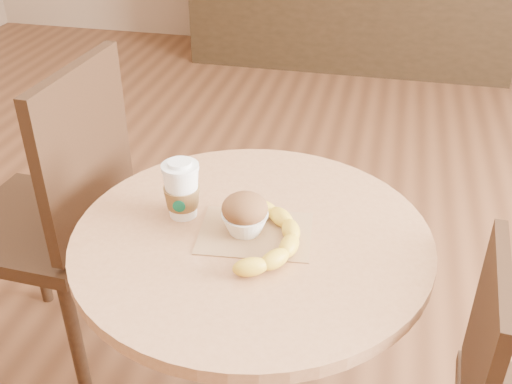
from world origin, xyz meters
TOP-DOWN VIEW (x-y plane):
  - cafe_table at (0.06, -0.10)m, footprint 0.78×0.78m
  - chair_left at (-0.58, 0.14)m, footprint 0.46×0.46m
  - kraft_bag at (0.06, -0.10)m, footprint 0.26×0.20m
  - coffee_cup at (-0.11, -0.06)m, footprint 0.08×0.08m
  - muffin at (0.04, -0.10)m, footprint 0.10×0.10m
  - banana at (0.11, -0.13)m, footprint 0.16×0.28m

SIDE VIEW (x-z plane):
  - chair_left at x=-0.58m, z-range 0.05..1.05m
  - cafe_table at x=0.06m, z-range 0.18..0.93m
  - kraft_bag at x=0.06m, z-range 0.75..0.75m
  - banana at x=0.11m, z-range 0.75..0.79m
  - muffin at x=0.04m, z-range 0.75..0.84m
  - coffee_cup at x=-0.11m, z-range 0.74..0.88m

